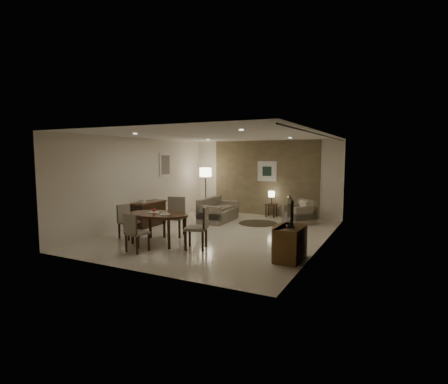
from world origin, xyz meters
The scene contains 31 objects.
room_shell centered at (0.00, 0.40, 1.35)m, with size 5.50×7.00×2.70m.
taupe_accent centered at (0.00, 3.48, 1.35)m, with size 3.96×0.03×2.70m, color #7F724F.
curtain_wall centered at (2.68, 0.00, 1.32)m, with size 0.08×6.70×2.58m, color beige, non-canonical shape.
curtain_rod centered at (2.68, 0.00, 2.64)m, with size 0.03×0.03×6.80m, color black.
art_back_frame centered at (0.10, 3.46, 1.60)m, with size 0.72×0.03×0.72m, color silver.
art_back_canvas centered at (0.10, 3.44, 1.60)m, with size 0.34×0.01×0.34m, color #1B3225.
art_left_frame centered at (-2.72, 1.20, 1.85)m, with size 0.03×0.60×0.80m, color silver.
art_left_canvas centered at (-2.71, 1.20, 1.85)m, with size 0.01×0.46×0.64m, color gray.
downlight_nl centered at (-1.40, -1.80, 2.69)m, with size 0.10×0.10×0.01m, color white.
downlight_nr centered at (1.40, -1.80, 2.69)m, with size 0.10×0.10×0.01m, color white.
downlight_fl centered at (-1.40, 1.80, 2.69)m, with size 0.10×0.10×0.01m, color white.
downlight_fr centered at (1.40, 1.80, 2.69)m, with size 0.10×0.10×0.01m, color white.
console_desk centered at (-2.49, 0.00, 0.38)m, with size 0.48×1.20×0.75m, color #4A2717, non-canonical shape.
telephone centered at (-2.49, -0.30, 0.80)m, with size 0.20×0.14×0.09m, color white, non-canonical shape.
tv_cabinet centered at (2.40, -1.50, 0.35)m, with size 0.48×0.90×0.70m, color brown, non-canonical shape.
flat_tv centered at (2.38, -1.50, 1.02)m, with size 0.06×0.88×0.60m, color black, non-canonical shape.
dining_table centered at (-0.90, -1.59, 0.37)m, with size 1.58×0.99×0.74m, color #4A2717, non-canonical shape.
chair_near centered at (-0.87, -2.42, 0.44)m, with size 0.42×0.42×0.88m, color gray, non-canonical shape.
chair_far centered at (-1.00, -0.79, 0.52)m, with size 0.50×0.50×1.04m, color gray, non-canonical shape.
chair_left centered at (-1.91, -1.53, 0.44)m, with size 0.43×0.43×0.88m, color gray, non-canonical shape.
chair_right centered at (0.19, -1.63, 0.50)m, with size 0.48×0.48×0.99m, color gray, non-canonical shape.
plate_a centered at (-1.08, -1.54, 0.75)m, with size 0.26×0.26×0.02m, color white.
plate_b centered at (-0.68, -1.64, 0.75)m, with size 0.26×0.26×0.02m, color white.
fruit_apple centered at (-1.08, -1.54, 0.80)m, with size 0.09×0.09×0.09m, color #A02412.
napkin centered at (-0.68, -1.64, 0.77)m, with size 0.12×0.08×0.03m, color white.
round_rug centered at (0.37, 1.88, 0.01)m, with size 1.23×1.23×0.01m, color #413624.
sofa centered at (-0.95, 1.67, 0.38)m, with size 0.81×1.62×0.76m, color gray, non-canonical shape.
armchair centered at (1.55, 2.45, 0.37)m, with size 0.83×0.79×0.74m, color gray, non-canonical shape.
side_table centered at (0.37, 3.18, 0.23)m, with size 0.37×0.37×0.47m, color black, non-canonical shape.
table_lamp centered at (0.37, 3.18, 0.72)m, with size 0.22×0.22×0.50m, color #FFEAC1, non-canonical shape.
floor_lamp centered at (-2.04, 2.74, 0.86)m, with size 0.43×0.43×1.71m, color #FFE5B7, non-canonical shape.
Camera 1 is at (4.34, -8.45, 2.17)m, focal length 28.00 mm.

